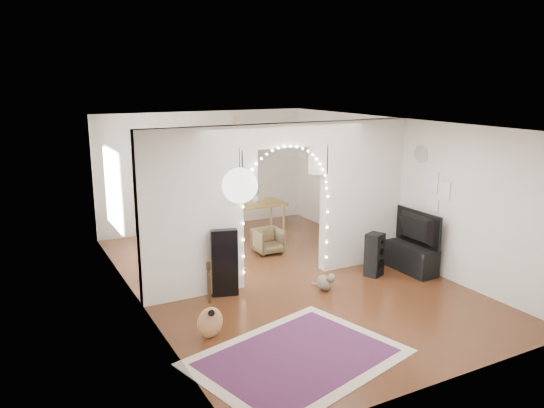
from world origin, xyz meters
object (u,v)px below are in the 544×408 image
acoustic_guitar (210,310)px  media_console (412,258)px  bookcase (174,196)px  dining_chair_left (208,250)px  dining_chair_right (268,241)px  dining_table (256,206)px  floor_speaker (375,255)px

acoustic_guitar → media_console: 4.21m
bookcase → acoustic_guitar: bearing=-89.3°
media_console → dining_chair_left: size_ratio=1.93×
dining_chair_right → dining_chair_left: bearing=177.4°
media_console → dining_table: size_ratio=0.82×
acoustic_guitar → dining_chair_right: bearing=55.2°
acoustic_guitar → dining_chair_left: bearing=74.1°
dining_chair_left → dining_chair_right: 1.25m
dining_chair_right → media_console: bearing=-49.3°
acoustic_guitar → floor_speaker: acoustic_guitar is taller
floor_speaker → dining_chair_right: (-1.08, 2.00, -0.14)m
floor_speaker → media_console: (0.73, -0.15, -0.13)m
dining_table → dining_chair_left: (-1.59, -1.15, -0.45)m
media_console → dining_table: (-1.47, 3.37, 0.43)m
bookcase → dining_chair_right: (1.22, -2.17, -0.62)m
media_console → dining_chair_right: media_console is taller
bookcase → dining_chair_right: bookcase is taller
dining_table → media_console: bearing=-64.9°
acoustic_guitar → dining_table: acoustic_guitar is taller
acoustic_guitar → media_console: bearing=14.2°
acoustic_guitar → dining_chair_left: acoustic_guitar is taller
bookcase → dining_table: bookcase is taller
floor_speaker → media_console: size_ratio=0.77×
media_console → acoustic_guitar: bearing=-171.3°
acoustic_guitar → media_console: (4.16, 0.68, -0.15)m
floor_speaker → media_console: 0.76m
floor_speaker → dining_chair_right: 2.27m
bookcase → dining_table: size_ratio=1.43×
dining_table → dining_chair_right: 1.34m
dining_chair_left → floor_speaker: bearing=-39.1°
acoustic_guitar → bookcase: bearing=82.2°
media_console → bookcase: bookcase is taller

